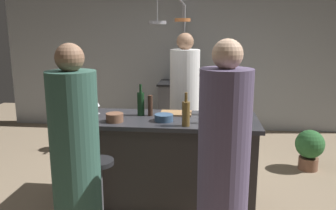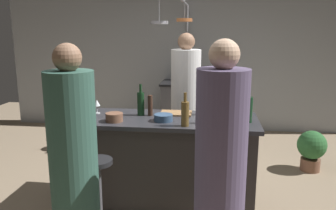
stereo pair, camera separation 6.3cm
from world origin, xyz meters
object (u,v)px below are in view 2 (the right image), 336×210
(wine_glass_by_chef, at_px, (226,106))
(mixing_bowl_blue, at_px, (163,118))
(wine_bottle_red, at_px, (141,103))
(chef, at_px, (186,108))
(bar_stool_left, at_px, (99,193))
(mixing_bowl_steel, at_px, (215,116))
(guest_left, at_px, (74,166))
(wine_bottle_rose, at_px, (233,106))
(mixing_bowl_wooden, at_px, (114,117))
(wine_glass_near_left_guest, at_px, (97,104))
(wine_bottle_amber, at_px, (185,113))
(bar_stool_right, at_px, (225,200))
(wine_glass_near_right_guest, at_px, (201,112))
(cutting_board, at_px, (176,113))
(stove_range, at_px, (185,108))
(guest_right, at_px, (220,171))
(wine_bottle_green, at_px, (249,109))
(wine_bottle_dark, at_px, (212,103))
(pepper_mill, at_px, (150,105))
(potted_plant, at_px, (312,148))

(wine_glass_by_chef, relative_size, mixing_bowl_blue, 0.82)
(wine_glass_by_chef, bearing_deg, wine_bottle_red, -174.60)
(chef, bearing_deg, bar_stool_left, -112.54)
(wine_bottle_red, bearing_deg, mixing_bowl_steel, -5.97)
(guest_left, height_order, wine_bottle_rose, guest_left)
(guest_left, bearing_deg, mixing_bowl_blue, 58.87)
(mixing_bowl_blue, bearing_deg, mixing_bowl_wooden, -170.86)
(wine_glass_near_left_guest, distance_m, mixing_bowl_steel, 1.23)
(wine_bottle_amber, distance_m, mixing_bowl_steel, 0.40)
(bar_stool_right, height_order, wine_glass_near_right_guest, wine_glass_near_right_guest)
(cutting_board, relative_size, wine_bottle_red, 1.00)
(wine_glass_near_right_guest, bearing_deg, stove_range, 97.69)
(wine_bottle_red, height_order, mixing_bowl_blue, wine_bottle_red)
(guest_right, distance_m, wine_bottle_green, 1.01)
(mixing_bowl_steel, bearing_deg, wine_bottle_red, 174.03)
(bar_stool_right, relative_size, cutting_board, 2.12)
(wine_bottle_dark, bearing_deg, bar_stool_left, -139.53)
(guest_right, relative_size, wine_bottle_rose, 5.13)
(wine_bottle_dark, relative_size, mixing_bowl_steel, 1.98)
(mixing_bowl_steel, bearing_deg, mixing_bowl_wooden, -168.58)
(bar_stool_left, height_order, cutting_board, cutting_board)
(guest_left, bearing_deg, pepper_mill, 70.84)
(chef, xyz_separation_m, wine_glass_near_right_guest, (0.23, -1.05, 0.21))
(cutting_board, distance_m, mixing_bowl_steel, 0.44)
(bar_stool_left, xyz_separation_m, wine_glass_near_left_guest, (-0.23, 0.72, 0.63))
(bar_stool_right, bearing_deg, potted_plant, 55.59)
(guest_right, bearing_deg, pepper_mill, 122.40)
(bar_stool_left, relative_size, wine_bottle_dark, 2.11)
(wine_bottle_amber, distance_m, wine_glass_by_chef, 0.58)
(chef, height_order, guest_left, chef)
(stove_range, relative_size, mixing_bowl_steel, 5.45)
(pepper_mill, xyz_separation_m, wine_bottle_red, (-0.10, 0.00, 0.02))
(potted_plant, relative_size, wine_glass_near_left_guest, 3.56)
(potted_plant, distance_m, wine_glass_near_left_guest, 2.72)
(potted_plant, relative_size, mixing_bowl_wooden, 3.16)
(wine_bottle_rose, bearing_deg, pepper_mill, 177.45)
(wine_bottle_rose, bearing_deg, chef, 121.49)
(bar_stool_right, bearing_deg, mixing_bowl_blue, 138.91)
(guest_right, relative_size, mixing_bowl_blue, 9.53)
(bar_stool_right, bearing_deg, cutting_board, 121.53)
(bar_stool_right, bearing_deg, wine_glass_by_chef, 88.48)
(chef, bearing_deg, wine_bottle_dark, -65.65)
(chef, xyz_separation_m, bar_stool_left, (-0.63, -1.53, -0.42))
(wine_bottle_dark, relative_size, wine_glass_by_chef, 2.21)
(bar_stool_left, distance_m, wine_bottle_green, 1.56)
(guest_right, xyz_separation_m, wine_bottle_amber, (-0.31, 0.74, 0.23))
(guest_left, distance_m, mixing_bowl_wooden, 0.84)
(guest_left, xyz_separation_m, wine_bottle_dark, (1.00, 1.20, 0.25))
(wine_glass_near_right_guest, bearing_deg, wine_bottle_amber, -141.35)
(bar_stool_left, relative_size, mixing_bowl_wooden, 4.13)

